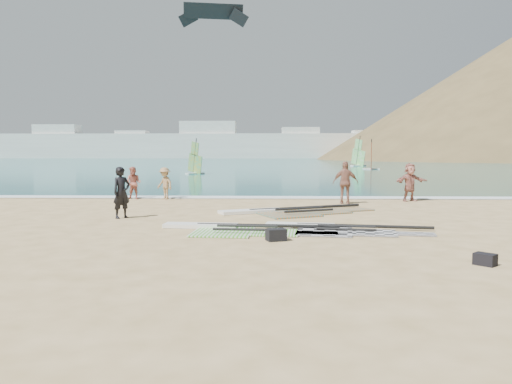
{
  "coord_description": "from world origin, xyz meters",
  "views": [
    {
      "loc": [
        0.77,
        -13.35,
        2.43
      ],
      "look_at": [
        0.22,
        4.0,
        1.0
      ],
      "focal_mm": 35.0,
      "sensor_mm": 36.0,
      "label": 1
    }
  ],
  "objects_px": {
    "beachgoer_left": "(134,183)",
    "beachgoer_back": "(346,183)",
    "person_wetsuit": "(122,193)",
    "rig_green": "(233,229)",
    "rig_orange": "(287,212)",
    "gear_bag_near": "(276,235)",
    "gear_bag_far": "(485,259)",
    "rig_grey": "(332,229)",
    "beachgoer_mid": "(165,183)",
    "beachgoer_right": "(410,182)"
  },
  "relations": [
    {
      "from": "rig_orange",
      "to": "beachgoer_back",
      "type": "xyz_separation_m",
      "value": [
        2.79,
        3.5,
        0.93
      ]
    },
    {
      "from": "rig_green",
      "to": "beachgoer_left",
      "type": "bearing_deg",
      "value": 124.9
    },
    {
      "from": "beachgoer_left",
      "to": "gear_bag_far",
      "type": "bearing_deg",
      "value": -41.53
    },
    {
      "from": "person_wetsuit",
      "to": "beachgoer_back",
      "type": "height_order",
      "value": "beachgoer_back"
    },
    {
      "from": "beachgoer_back",
      "to": "rig_orange",
      "type": "bearing_deg",
      "value": 59.77
    },
    {
      "from": "rig_grey",
      "to": "gear_bag_far",
      "type": "relative_size",
      "value": 12.14
    },
    {
      "from": "rig_green",
      "to": "gear_bag_far",
      "type": "relative_size",
      "value": 13.04
    },
    {
      "from": "beachgoer_left",
      "to": "beachgoer_back",
      "type": "height_order",
      "value": "beachgoer_back"
    },
    {
      "from": "gear_bag_near",
      "to": "beachgoer_right",
      "type": "bearing_deg",
      "value": 58.88
    },
    {
      "from": "beachgoer_back",
      "to": "beachgoer_right",
      "type": "bearing_deg",
      "value": -151.33
    },
    {
      "from": "beachgoer_right",
      "to": "gear_bag_far",
      "type": "bearing_deg",
      "value": -119.89
    },
    {
      "from": "rig_orange",
      "to": "beachgoer_left",
      "type": "height_order",
      "value": "beachgoer_left"
    },
    {
      "from": "gear_bag_near",
      "to": "gear_bag_far",
      "type": "xyz_separation_m",
      "value": [
        4.43,
        -2.78,
        -0.03
      ]
    },
    {
      "from": "rig_grey",
      "to": "gear_bag_far",
      "type": "distance_m",
      "value": 5.31
    },
    {
      "from": "rig_grey",
      "to": "beachgoer_back",
      "type": "relative_size",
      "value": 2.64
    },
    {
      "from": "rig_orange",
      "to": "beachgoer_mid",
      "type": "relative_size",
      "value": 3.93
    },
    {
      "from": "gear_bag_near",
      "to": "beachgoer_left",
      "type": "bearing_deg",
      "value": 121.75
    },
    {
      "from": "rig_grey",
      "to": "gear_bag_near",
      "type": "relative_size",
      "value": 10.13
    },
    {
      "from": "rig_grey",
      "to": "beachgoer_mid",
      "type": "height_order",
      "value": "beachgoer_mid"
    },
    {
      "from": "rig_orange",
      "to": "gear_bag_far",
      "type": "relative_size",
      "value": 14.88
    },
    {
      "from": "gear_bag_near",
      "to": "rig_orange",
      "type": "bearing_deg",
      "value": 85.42
    },
    {
      "from": "gear_bag_near",
      "to": "gear_bag_far",
      "type": "relative_size",
      "value": 1.2
    },
    {
      "from": "beachgoer_left",
      "to": "person_wetsuit",
      "type": "bearing_deg",
      "value": -68.23
    },
    {
      "from": "beachgoer_back",
      "to": "rig_grey",
      "type": "bearing_deg",
      "value": 87.08
    },
    {
      "from": "rig_green",
      "to": "beachgoer_back",
      "type": "xyz_separation_m",
      "value": [
        4.59,
        7.95,
        0.93
      ]
    },
    {
      "from": "rig_grey",
      "to": "rig_green",
      "type": "bearing_deg",
      "value": -169.45
    },
    {
      "from": "beachgoer_left",
      "to": "beachgoer_back",
      "type": "bearing_deg",
      "value": -0.49
    },
    {
      "from": "person_wetsuit",
      "to": "beachgoer_back",
      "type": "bearing_deg",
      "value": -17.67
    },
    {
      "from": "rig_orange",
      "to": "beachgoer_mid",
      "type": "height_order",
      "value": "beachgoer_mid"
    },
    {
      "from": "rig_grey",
      "to": "rig_green",
      "type": "xyz_separation_m",
      "value": [
        -3.04,
        -0.1,
        0.0
      ]
    },
    {
      "from": "gear_bag_far",
      "to": "person_wetsuit",
      "type": "bearing_deg",
      "value": 144.4
    },
    {
      "from": "rig_grey",
      "to": "person_wetsuit",
      "type": "bearing_deg",
      "value": 169.1
    },
    {
      "from": "person_wetsuit",
      "to": "rig_orange",
      "type": "bearing_deg",
      "value": -32.2
    },
    {
      "from": "gear_bag_far",
      "to": "beachgoer_right",
      "type": "height_order",
      "value": "beachgoer_right"
    },
    {
      "from": "rig_grey",
      "to": "beachgoer_left",
      "type": "xyz_separation_m",
      "value": [
        -8.81,
        9.67,
        0.77
      ]
    },
    {
      "from": "rig_grey",
      "to": "gear_bag_near",
      "type": "xyz_separation_m",
      "value": [
        -1.72,
        -1.78,
        0.11
      ]
    },
    {
      "from": "person_wetsuit",
      "to": "beachgoer_left",
      "type": "distance_m",
      "value": 7.26
    },
    {
      "from": "beachgoer_mid",
      "to": "beachgoer_right",
      "type": "distance_m",
      "value": 12.07
    },
    {
      "from": "beachgoer_back",
      "to": "beachgoer_right",
      "type": "height_order",
      "value": "beachgoer_back"
    },
    {
      "from": "beachgoer_right",
      "to": "beachgoer_mid",
      "type": "bearing_deg",
      "value": 156.07
    },
    {
      "from": "gear_bag_far",
      "to": "person_wetsuit",
      "type": "distance_m",
      "value": 12.29
    },
    {
      "from": "beachgoer_right",
      "to": "beachgoer_left",
      "type": "bearing_deg",
      "value": 156.4
    },
    {
      "from": "beachgoer_mid",
      "to": "rig_orange",
      "type": "bearing_deg",
      "value": -1.86
    },
    {
      "from": "rig_orange",
      "to": "beachgoer_back",
      "type": "distance_m",
      "value": 4.57
    },
    {
      "from": "gear_bag_far",
      "to": "beachgoer_back",
      "type": "xyz_separation_m",
      "value": [
        -1.16,
        12.41,
        0.85
      ]
    },
    {
      "from": "rig_green",
      "to": "rig_orange",
      "type": "relative_size",
      "value": 0.88
    },
    {
      "from": "rig_green",
      "to": "beachgoer_mid",
      "type": "distance_m",
      "value": 10.66
    },
    {
      "from": "beachgoer_left",
      "to": "beachgoer_right",
      "type": "relative_size",
      "value": 0.88
    },
    {
      "from": "rig_orange",
      "to": "beachgoer_back",
      "type": "bearing_deg",
      "value": 26.32
    },
    {
      "from": "rig_grey",
      "to": "beachgoer_back",
      "type": "distance_m",
      "value": 8.06
    }
  ]
}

